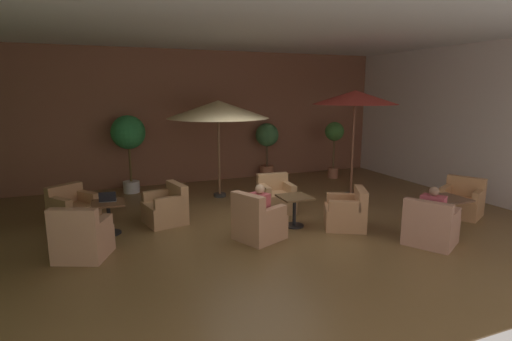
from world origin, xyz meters
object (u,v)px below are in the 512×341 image
Objects in this scene: armchair_front_left_south at (73,209)px; potted_tree_left_corner at (334,138)px; armchair_front_right_north at (347,213)px; patron_by_window at (260,202)px; armchair_mid_center_east at (462,202)px; cafe_table_front_right at (294,205)px; cafe_table_mid_center at (447,204)px; potted_tree_mid_left at (128,137)px; patron_blue_shirt at (433,206)px; patio_umbrella_center_beige at (355,98)px; iced_drink_cup at (112,197)px; armchair_front_right_east at (276,198)px; armchair_front_right_south at (258,222)px; armchair_front_left_east at (166,209)px; open_laptop at (108,199)px; armchair_front_left_north at (82,239)px; armchair_mid_center_north at (430,227)px; cafe_table_front_left at (109,212)px; potted_tree_mid_right at (267,141)px; patio_umbrella_tall_red at (218,110)px.

armchair_front_left_south is 0.60× the size of potted_tree_left_corner.
patron_by_window is at bearing 177.06° from armchair_front_right_north.
cafe_table_front_right is at bearing 168.45° from armchair_mid_center_east.
armchair_mid_center_east is (0.98, 0.49, -0.19)m from cafe_table_mid_center.
patron_blue_shirt is at bearing -51.76° from potted_tree_mid_left.
iced_drink_cup is at bearing -175.51° from patio_umbrella_center_beige.
armchair_front_right_south reaches higher than armchair_front_right_east.
armchair_front_left_east is 2.12m from armchair_front_right_south.
potted_tree_mid_left is 3.28m from open_laptop.
potted_tree_left_corner is at bearing 48.11° from cafe_table_front_right.
armchair_mid_center_east is 8.22m from potted_tree_mid_left.
iced_drink_cup is (0.53, 1.20, 0.35)m from armchair_front_left_north.
cafe_table_front_right is 1.05× the size of patron_by_window.
patio_umbrella_center_beige reaches higher than armchair_mid_center_north.
armchair_front_right_south reaches higher than cafe_table_front_left.
armchair_front_left_east is at bearing 5.46° from iced_drink_cup.
armchair_front_right_north reaches higher than armchair_front_left_south.
armchair_front_left_south is 4.57m from cafe_table_front_right.
potted_tree_mid_left is at bearing 133.07° from armchair_front_right_east.
potted_tree_mid_right is 15.71× the size of iced_drink_cup.
patron_blue_shirt is (-1.90, -1.00, 0.39)m from armchair_mid_center_east.
iced_drink_cup reaches higher than cafe_table_front_right.
open_laptop is (-6.23, 2.26, 0.18)m from cafe_table_mid_center.
armchair_front_right_south is at bearing -156.94° from cafe_table_front_right.
armchair_front_right_north is at bearing -2.94° from patron_by_window.
potted_tree_left_corner is at bearing 11.97° from patio_umbrella_tall_red.
potted_tree_mid_left is 7.52m from patron_blue_shirt.
patio_umbrella_center_beige is (5.95, 0.60, 2.09)m from cafe_table_front_left.
iced_drink_cup is (-0.61, -3.02, -0.84)m from potted_tree_mid_left.
armchair_front_right_north is 4.90m from potted_tree_mid_right.
armchair_front_left_east is at bearing 144.86° from patron_blue_shirt.
open_laptop is at bearing 161.25° from armchair_front_right_north.
armchair_mid_center_north is 1.75× the size of patron_blue_shirt.
open_laptop is at bearing 152.09° from armchair_mid_center_north.
armchair_mid_center_north reaches higher than open_laptop.
patron_blue_shirt is at bearing -84.96° from potted_tree_mid_right.
patio_umbrella_tall_red is 23.26× the size of iced_drink_cup.
armchair_front_right_east is 3.50m from iced_drink_cup.
armchair_front_left_south is at bearing 144.83° from patron_by_window.
open_laptop is at bearing 85.20° from cafe_table_front_left.
patron_by_window is (-0.92, -0.39, 0.25)m from cafe_table_front_right.
patron_blue_shirt reaches higher than cafe_table_mid_center.
armchair_mid_center_east is at bearing -18.58° from armchair_front_left_south.
potted_tree_left_corner reaches higher than cafe_table_front_left.
open_laptop is (-7.21, 1.77, 0.37)m from armchair_mid_center_east.
armchair_front_left_south reaches higher than cafe_table_front_left.
open_laptop is (-5.94, -0.54, -1.84)m from patio_umbrella_center_beige.
patio_umbrella_center_beige is 1.54× the size of potted_tree_left_corner.
armchair_mid_center_east is 0.58× the size of potted_tree_left_corner.
armchair_front_left_north is 3.00m from armchair_front_right_south.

